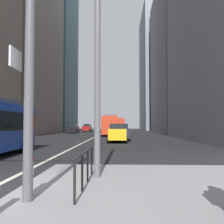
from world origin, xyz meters
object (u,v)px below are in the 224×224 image
object	(u,v)px
car_oncoming_mid	(87,128)
car_receding_far	(117,133)
car_receding_near	(121,132)
bollard_back	(30,174)
city_bus_red_distant	(119,124)
city_bus_red_receding	(111,125)
car_oncoming_far	(73,128)
street_lamp_post	(98,23)

from	to	relation	value
car_oncoming_mid	car_receding_far	bearing A→B (deg)	-77.51
car_receding_near	bollard_back	bearing A→B (deg)	-95.88
city_bus_red_distant	car_receding_far	xyz separation A→B (m)	(0.00, -33.25, -0.85)
car_receding_far	city_bus_red_distant	bearing A→B (deg)	90.01
city_bus_red_distant	bollard_back	distance (m)	53.15
bollard_back	car_oncoming_mid	bearing A→B (deg)	96.27
city_bus_red_receding	bollard_back	world-z (taller)	city_bus_red_receding
car_oncoming_mid	car_receding_far	size ratio (longest dim) A/B	1.07
car_receding_far	car_oncoming_far	size ratio (longest dim) A/B	0.96
city_bus_red_distant	bollard_back	xyz separation A→B (m)	(-1.85, -53.10, -1.17)
car_oncoming_far	street_lamp_post	distance (m)	44.93
city_bus_red_receding	car_oncoming_mid	distance (m)	21.71
city_bus_red_distant	street_lamp_post	size ratio (longest dim) A/B	1.39
car_oncoming_mid	bollard_back	bearing A→B (deg)	-83.73
city_bus_red_distant	car_receding_near	distance (m)	30.55
car_oncoming_far	city_bus_red_receding	bearing A→B (deg)	-51.02
city_bus_red_receding	car_receding_far	size ratio (longest dim) A/B	2.54
city_bus_red_distant	street_lamp_post	world-z (taller)	street_lamp_post
car_receding_near	city_bus_red_distant	bearing A→B (deg)	90.89
car_receding_near	street_lamp_post	size ratio (longest dim) A/B	0.53
car_oncoming_far	street_lamp_post	size ratio (longest dim) A/B	0.56
car_receding_near	car_receding_far	distance (m)	2.75
city_bus_red_receding	car_oncoming_mid	xyz separation A→B (m)	(-6.79, 20.60, -0.84)
bollard_back	car_receding_near	bearing A→B (deg)	84.12
car_oncoming_mid	bollard_back	xyz separation A→B (m)	(6.16, -56.04, -0.33)
street_lamp_post	bollard_back	xyz separation A→B (m)	(-1.46, -2.11, -4.62)
car_oncoming_mid	street_lamp_post	world-z (taller)	street_lamp_post
car_oncoming_far	bollard_back	size ratio (longest dim) A/B	4.82
city_bus_red_receding	car_receding_near	xyz separation A→B (m)	(1.70, -12.87, -0.85)
bollard_back	car_oncoming_far	bearing A→B (deg)	99.66
car_receding_near	bollard_back	size ratio (longest dim) A/B	4.63
car_oncoming_mid	car_oncoming_far	world-z (taller)	same
city_bus_red_distant	car_oncoming_mid	bearing A→B (deg)	159.87
city_bus_red_receding	car_receding_far	bearing A→B (deg)	-85.48
city_bus_red_receding	street_lamp_post	bearing A→B (deg)	-88.56
city_bus_red_receding	car_oncoming_far	xyz separation A→B (m)	(-8.43, 10.42, -0.85)
city_bus_red_distant	car_oncoming_mid	size ratio (longest dim) A/B	2.44
street_lamp_post	city_bus_red_distant	bearing A→B (deg)	89.56
car_oncoming_far	street_lamp_post	bearing A→B (deg)	-78.04
car_oncoming_mid	car_receding_far	xyz separation A→B (m)	(8.02, -36.19, -0.00)
car_oncoming_far	car_receding_near	bearing A→B (deg)	-66.49
car_oncoming_mid	car_receding_near	xyz separation A→B (m)	(8.49, -33.47, -0.00)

